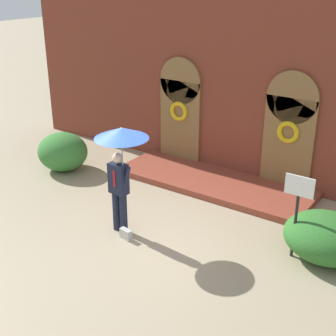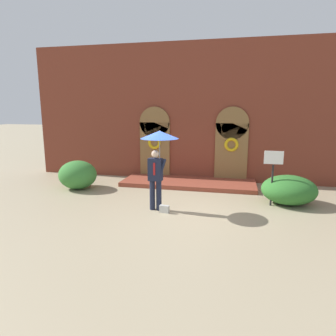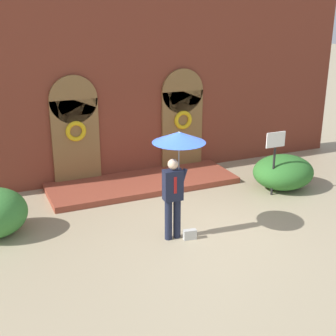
{
  "view_description": "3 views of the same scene",
  "coord_description": "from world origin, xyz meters",
  "px_view_note": "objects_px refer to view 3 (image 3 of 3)",
  "views": [
    {
      "loc": [
        5.36,
        -6.74,
        5.22
      ],
      "look_at": [
        -0.19,
        1.28,
        1.06
      ],
      "focal_mm": 50.0,
      "sensor_mm": 36.0,
      "label": 1
    },
    {
      "loc": [
        1.76,
        -8.35,
        3.0
      ],
      "look_at": [
        -0.46,
        1.44,
        0.98
      ],
      "focal_mm": 32.0,
      "sensor_mm": 36.0,
      "label": 2
    },
    {
      "loc": [
        -4.21,
        -8.34,
        4.78
      ],
      "look_at": [
        0.0,
        1.3,
        1.09
      ],
      "focal_mm": 50.0,
      "sensor_mm": 36.0,
      "label": 3
    }
  ],
  "objects_px": {
    "person_with_umbrella": "(177,153)",
    "sign_post": "(275,153)",
    "handbag": "(190,234)",
    "shrub_right": "(283,172)"
  },
  "relations": [
    {
      "from": "handbag",
      "to": "person_with_umbrella",
      "type": "bearing_deg",
      "value": 146.13
    },
    {
      "from": "handbag",
      "to": "sign_post",
      "type": "distance_m",
      "value": 3.54
    },
    {
      "from": "person_with_umbrella",
      "to": "shrub_right",
      "type": "relative_size",
      "value": 1.39
    },
    {
      "from": "person_with_umbrella",
      "to": "sign_post",
      "type": "bearing_deg",
      "value": 19.47
    },
    {
      "from": "shrub_right",
      "to": "person_with_umbrella",
      "type": "bearing_deg",
      "value": -159.16
    },
    {
      "from": "shrub_right",
      "to": "handbag",
      "type": "bearing_deg",
      "value": -155.38
    },
    {
      "from": "shrub_right",
      "to": "sign_post",
      "type": "bearing_deg",
      "value": -151.57
    },
    {
      "from": "sign_post",
      "to": "person_with_umbrella",
      "type": "bearing_deg",
      "value": -160.53
    },
    {
      "from": "person_with_umbrella",
      "to": "sign_post",
      "type": "distance_m",
      "value": 3.59
    },
    {
      "from": "handbag",
      "to": "shrub_right",
      "type": "distance_m",
      "value": 4.03
    }
  ]
}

